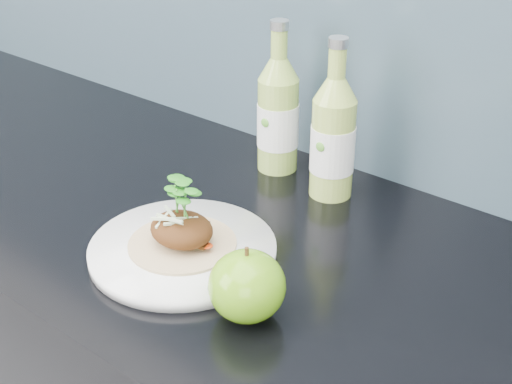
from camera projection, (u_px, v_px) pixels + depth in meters
dinner_plate at (183, 250)px, 0.97m from camera, size 0.31×0.31×0.02m
pork_taco at (181, 227)px, 0.95m from camera, size 0.15×0.15×0.10m
green_apple at (247, 286)px, 0.84m from camera, size 0.11×0.11×0.10m
cider_bottle_left at (278, 115)px, 1.16m from camera, size 0.07×0.07×0.25m
cider_bottle_right at (333, 138)px, 1.08m from camera, size 0.09×0.09×0.25m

